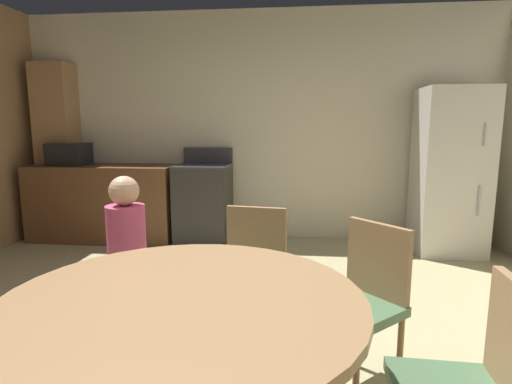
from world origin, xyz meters
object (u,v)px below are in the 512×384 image
(dining_table, at_px, (184,335))
(person_child, at_px, (128,263))
(refrigerator, at_px, (450,172))
(oven_range, at_px, (204,203))
(chair_north, at_px, (252,270))
(microwave, at_px, (69,154))
(chair_northeast, at_px, (362,296))

(dining_table, xyz_separation_m, person_child, (-0.58, 0.83, -0.03))
(refrigerator, bearing_deg, oven_range, 178.87)
(oven_range, distance_m, refrigerator, 2.75)
(chair_north, distance_m, person_child, 0.74)
(oven_range, distance_m, microwave, 1.72)
(refrigerator, xyz_separation_m, dining_table, (-2.01, -3.19, -0.27))
(oven_range, height_order, microwave, microwave)
(microwave, xyz_separation_m, dining_table, (2.33, -3.24, -0.42))
(refrigerator, bearing_deg, dining_table, -122.18)
(person_child, bearing_deg, refrigerator, 97.57)
(oven_range, bearing_deg, chair_northeast, -60.46)
(oven_range, bearing_deg, dining_table, -77.77)
(chair_northeast, bearing_deg, person_child, -48.98)
(dining_table, height_order, chair_north, chair_north)
(chair_north, bearing_deg, person_child, -68.88)
(dining_table, height_order, chair_northeast, chair_northeast)
(oven_range, xyz_separation_m, microwave, (-1.62, -0.00, 0.56))
(person_child, bearing_deg, oven_range, 148.19)
(refrigerator, xyz_separation_m, microwave, (-4.34, 0.05, 0.15))
(microwave, relative_size, chair_northeast, 0.51)
(chair_north, height_order, person_child, person_child)
(microwave, distance_m, dining_table, 4.01)
(refrigerator, relative_size, dining_table, 1.32)
(microwave, xyz_separation_m, chair_north, (2.46, -2.24, -0.53))
(dining_table, distance_m, chair_north, 1.02)
(dining_table, distance_m, person_child, 1.02)
(oven_range, distance_m, person_child, 2.42)
(microwave, relative_size, person_child, 0.40)
(microwave, bearing_deg, person_child, -54.01)
(oven_range, bearing_deg, person_child, -87.04)
(oven_range, bearing_deg, microwave, -179.87)
(microwave, height_order, person_child, microwave)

